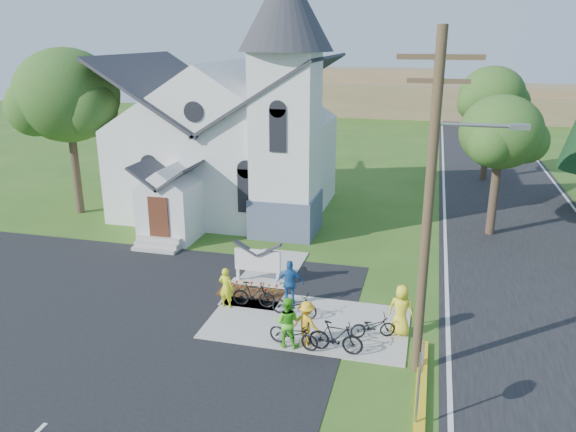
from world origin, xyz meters
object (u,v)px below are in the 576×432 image
(utility_pole, at_px, (431,200))
(cyclist_2, at_px, (290,283))
(cyclist_0, at_px, (226,288))
(cyclist_4, at_px, (401,310))
(bike_0, at_px, (294,305))
(cyclist_3, at_px, (306,323))
(church_sign, at_px, (258,261))
(bike_4, at_px, (373,326))
(stop_sign, at_px, (421,368))
(bike_1, at_px, (254,295))
(bike_2, at_px, (294,334))
(cyclist_1, at_px, (287,322))
(bike_3, at_px, (336,337))

(utility_pole, relative_size, cyclist_2, 5.65)
(cyclist_0, relative_size, cyclist_4, 0.87)
(bike_0, xyz_separation_m, cyclist_3, (0.85, -1.77, 0.31))
(church_sign, relative_size, cyclist_2, 1.24)
(bike_4, bearing_deg, cyclist_0, 60.76)
(cyclist_3, xyz_separation_m, cyclist_4, (2.94, 1.44, 0.14))
(stop_sign, relative_size, cyclist_2, 1.40)
(stop_sign, relative_size, cyclist_3, 1.63)
(stop_sign, height_order, cyclist_3, stop_sign)
(cyclist_0, xyz_separation_m, bike_4, (5.52, -0.86, -0.38))
(bike_1, height_order, bike_2, bike_1)
(church_sign, height_order, cyclist_3, church_sign)
(bike_0, distance_m, bike_4, 3.01)
(cyclist_3, bearing_deg, utility_pole, -169.47)
(cyclist_1, distance_m, bike_3, 1.64)
(cyclist_1, relative_size, cyclist_3, 1.12)
(utility_pole, relative_size, bike_0, 5.78)
(utility_pole, bearing_deg, cyclist_4, 108.51)
(bike_2, xyz_separation_m, cyclist_4, (3.31, 1.68, 0.44))
(bike_0, bearing_deg, cyclist_4, -88.58)
(stop_sign, height_order, bike_1, stop_sign)
(cyclist_1, bearing_deg, cyclist_4, -156.43)
(church_sign, xyz_separation_m, bike_3, (3.98, -4.40, -0.44))
(cyclist_0, relative_size, cyclist_2, 0.88)
(bike_1, relative_size, bike_4, 1.08)
(bike_2, distance_m, bike_4, 2.72)
(bike_0, bearing_deg, cyclist_0, 94.68)
(stop_sign, bearing_deg, cyclist_0, 144.46)
(cyclist_1, relative_size, bike_3, 0.96)
(bike_0, xyz_separation_m, cyclist_2, (-0.36, 0.85, 0.43))
(cyclist_2, bearing_deg, utility_pole, 136.77)
(utility_pole, xyz_separation_m, cyclist_2, (-4.81, 3.16, -4.47))
(cyclist_4, bearing_deg, bike_2, 39.63)
(bike_4, bearing_deg, stop_sign, -179.53)
(bike_0, distance_m, cyclist_4, 3.82)
(church_sign, xyz_separation_m, bike_2, (2.59, -4.40, -0.52))
(bike_0, relative_size, cyclist_2, 0.98)
(cyclist_3, bearing_deg, bike_3, -174.35)
(bike_0, bearing_deg, bike_3, -130.82)
(bike_3, bearing_deg, cyclist_2, 41.11)
(cyclist_4, bearing_deg, bike_1, 5.58)
(cyclist_1, bearing_deg, utility_pole, 174.02)
(utility_pole, distance_m, cyclist_3, 5.86)
(stop_sign, relative_size, bike_1, 1.51)
(utility_pole, xyz_separation_m, bike_4, (-1.54, 1.53, -4.95))
(cyclist_2, xyz_separation_m, cyclist_3, (1.21, -2.62, -0.12))
(bike_2, bearing_deg, bike_1, 54.74)
(cyclist_2, bearing_deg, bike_2, 96.48)
(utility_pole, height_order, cyclist_0, utility_pole)
(bike_0, relative_size, bike_4, 1.14)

